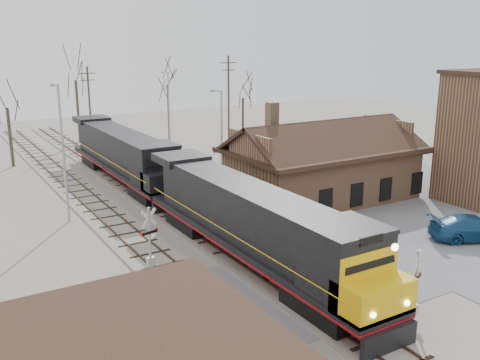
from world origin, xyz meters
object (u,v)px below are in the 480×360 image
object	(u,v)px
locomotive_trailing	(124,155)
locomotive_lead	(256,226)
depot	(323,170)
parked_car	(473,228)

from	to	relation	value
locomotive_trailing	locomotive_lead	bearing A→B (deg)	-90.00
locomotive_lead	locomotive_trailing	distance (m)	21.80
depot	parked_car	bearing A→B (deg)	-79.18
depot	locomotive_lead	world-z (taller)	depot
locomotive_lead	locomotive_trailing	size ratio (longest dim) A/B	1.00
depot	locomotive_lead	xyz separation A→B (m)	(-11.99, -8.75, 0.11)
parked_car	depot	bearing A→B (deg)	38.36
locomotive_lead	parked_car	xyz separation A→B (m)	(14.35, -3.59, -1.70)
depot	locomotive_lead	bearing A→B (deg)	-143.87
locomotive_trailing	parked_car	world-z (taller)	locomotive_trailing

